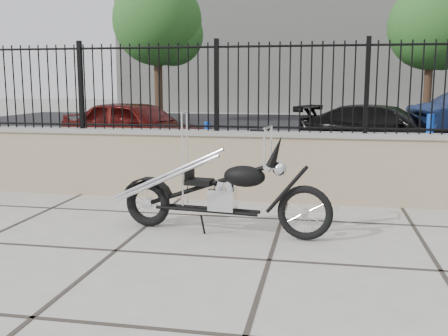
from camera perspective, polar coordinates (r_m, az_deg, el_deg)
ground_plane at (r=4.92m, az=4.93°, el=-9.99°), size 90.00×90.00×0.00m
parking_lot at (r=17.20m, az=9.18°, el=3.75°), size 30.00×30.00×0.00m
retaining_wall at (r=7.23m, az=7.00°, el=0.13°), size 14.00×0.36×0.96m
iron_fence at (r=7.14m, az=7.17°, el=8.72°), size 14.00×0.08×1.20m
background_building at (r=31.22m, az=10.14°, el=13.50°), size 22.00×6.00×8.00m
chopper_motorcycle at (r=5.61m, az=-0.57°, el=-0.48°), size 2.26×0.66×1.34m
car_red at (r=11.93m, az=-9.44°, el=4.36°), size 3.95×2.59×1.25m
car_black at (r=12.18m, az=17.13°, el=3.90°), size 4.20×2.76×1.13m
bollard_a at (r=10.10m, az=-1.85°, el=2.57°), size 0.13×0.13×0.89m
bollard_b at (r=9.93m, az=21.41°, el=2.38°), size 0.14×0.14×1.08m
tree_left at (r=22.04m, az=-7.29°, el=16.02°), size 3.59×3.59×6.05m
tree_right at (r=22.08m, az=21.67°, el=14.50°), size 3.28×3.28×5.53m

